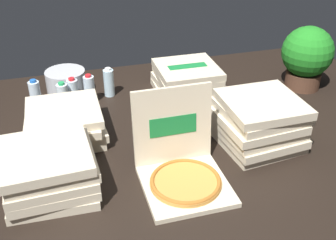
% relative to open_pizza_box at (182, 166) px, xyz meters
% --- Properties ---
extents(ground_plane, '(3.20, 2.40, 0.02)m').
position_rel_open_pizza_box_xyz_m(ground_plane, '(0.04, 0.24, -0.09)').
color(ground_plane, black).
extents(open_pizza_box, '(0.40, 0.44, 0.42)m').
position_rel_open_pizza_box_xyz_m(open_pizza_box, '(0.00, 0.00, 0.00)').
color(open_pizza_box, beige).
rests_on(open_pizza_box, ground_plane).
extents(pizza_stack_left_near, '(0.44, 0.43, 0.18)m').
position_rel_open_pizza_box_xyz_m(pizza_stack_left_near, '(-0.51, 0.54, 0.01)').
color(pizza_stack_left_near, beige).
rests_on(pizza_stack_left_near, ground_plane).
extents(pizza_stack_left_far, '(0.42, 0.42, 0.19)m').
position_rel_open_pizza_box_xyz_m(pizza_stack_left_far, '(0.32, 0.90, 0.01)').
color(pizza_stack_left_far, beige).
rests_on(pizza_stack_left_far, ground_plane).
extents(pizza_stack_right_near, '(0.45, 0.45, 0.27)m').
position_rel_open_pizza_box_xyz_m(pizza_stack_right_near, '(0.49, 0.19, 0.05)').
color(pizza_stack_right_near, beige).
rests_on(pizza_stack_right_near, ground_plane).
extents(pizza_stack_center_far, '(0.43, 0.42, 0.23)m').
position_rel_open_pizza_box_xyz_m(pizza_stack_center_far, '(-0.60, 0.10, 0.03)').
color(pizza_stack_center_far, beige).
rests_on(pizza_stack_center_far, ground_plane).
extents(ice_bucket, '(0.26, 0.26, 0.16)m').
position_rel_open_pizza_box_xyz_m(ice_bucket, '(-0.46, 1.09, 0.00)').
color(ice_bucket, '#B7BABF').
rests_on(ice_bucket, ground_plane).
extents(water_bottle_0, '(0.07, 0.07, 0.20)m').
position_rel_open_pizza_box_xyz_m(water_bottle_0, '(-0.32, 0.92, 0.01)').
color(water_bottle_0, silver).
rests_on(water_bottle_0, ground_plane).
extents(water_bottle_1, '(0.07, 0.07, 0.20)m').
position_rel_open_pizza_box_xyz_m(water_bottle_1, '(-0.66, 0.94, 0.01)').
color(water_bottle_1, silver).
rests_on(water_bottle_1, ground_plane).
extents(water_bottle_2, '(0.07, 0.07, 0.20)m').
position_rel_open_pizza_box_xyz_m(water_bottle_2, '(-0.19, 0.99, 0.01)').
color(water_bottle_2, silver).
rests_on(water_bottle_2, ground_plane).
extents(water_bottle_3, '(0.07, 0.07, 0.20)m').
position_rel_open_pizza_box_xyz_m(water_bottle_3, '(-0.43, 0.90, 0.01)').
color(water_bottle_3, silver).
rests_on(water_bottle_3, ground_plane).
extents(water_bottle_4, '(0.07, 0.07, 0.20)m').
position_rel_open_pizza_box_xyz_m(water_bottle_4, '(-0.49, 0.85, 0.01)').
color(water_bottle_4, white).
rests_on(water_bottle_4, ground_plane).
extents(potted_plant, '(0.34, 0.34, 0.43)m').
position_rel_open_pizza_box_xyz_m(potted_plant, '(1.12, 0.74, 0.15)').
color(potted_plant, '#513323').
rests_on(potted_plant, ground_plane).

